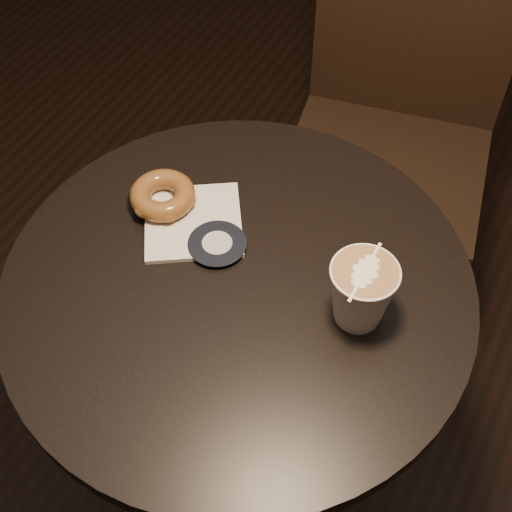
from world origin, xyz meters
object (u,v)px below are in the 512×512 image
at_px(cafe_table, 240,350).
at_px(latte_cup, 361,294).
at_px(doughnut, 163,195).
at_px(pastry_bag, 193,222).
at_px(chair, 400,99).

distance_m(cafe_table, latte_cup, 0.31).
bearing_deg(doughnut, pastry_bag, -9.54).
xyz_separation_m(cafe_table, doughnut, (-0.17, 0.07, 0.22)).
bearing_deg(chair, doughnut, -119.04).
height_order(cafe_table, pastry_bag, pastry_bag).
height_order(cafe_table, doughnut, doughnut).
bearing_deg(doughnut, latte_cup, -7.63).
distance_m(doughnut, latte_cup, 0.36).
distance_m(chair, latte_cup, 0.70).
relative_size(pastry_bag, doughnut, 1.44).
bearing_deg(doughnut, chair, 71.93).
distance_m(pastry_bag, latte_cup, 0.30).
bearing_deg(latte_cup, doughnut, 172.37).
height_order(doughnut, latte_cup, latte_cup).
xyz_separation_m(cafe_table, latte_cup, (0.18, 0.03, 0.25)).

